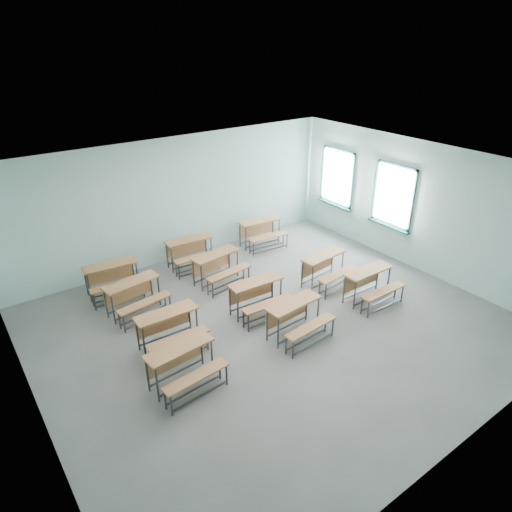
{
  "coord_description": "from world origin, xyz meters",
  "views": [
    {
      "loc": [
        -4.89,
        -6.09,
        5.51
      ],
      "look_at": [
        0.42,
        1.2,
        1.0
      ],
      "focal_mm": 32.0,
      "sensor_mm": 36.0,
      "label": 1
    }
  ],
  "objects_px": {
    "desk_unit_r3c0": "(112,275)",
    "desk_unit_r3c2": "(262,229)",
    "desk_unit_r2c0": "(135,293)",
    "desk_unit_r3c1": "(191,249)",
    "desk_unit_r0c2": "(371,281)",
    "desk_unit_r2c1": "(219,264)",
    "desk_unit_r0c0": "(184,362)",
    "desk_unit_r1c0": "(170,326)",
    "desk_unit_r1c1": "(259,293)",
    "desk_unit_r0c1": "(297,315)",
    "desk_unit_r1c2": "(327,266)"
  },
  "relations": [
    {
      "from": "desk_unit_r0c0",
      "to": "desk_unit_r3c0",
      "type": "height_order",
      "value": "same"
    },
    {
      "from": "desk_unit_r3c0",
      "to": "desk_unit_r1c1",
      "type": "bearing_deg",
      "value": -43.76
    },
    {
      "from": "desk_unit_r2c1",
      "to": "desk_unit_r3c0",
      "type": "distance_m",
      "value": 2.43
    },
    {
      "from": "desk_unit_r0c0",
      "to": "desk_unit_r3c0",
      "type": "bearing_deg",
      "value": 83.47
    },
    {
      "from": "desk_unit_r0c2",
      "to": "desk_unit_r3c0",
      "type": "height_order",
      "value": "same"
    },
    {
      "from": "desk_unit_r0c0",
      "to": "desk_unit_r1c1",
      "type": "relative_size",
      "value": 1.02
    },
    {
      "from": "desk_unit_r2c0",
      "to": "desk_unit_r1c2",
      "type": "bearing_deg",
      "value": -26.74
    },
    {
      "from": "desk_unit_r0c1",
      "to": "desk_unit_r2c0",
      "type": "relative_size",
      "value": 0.97
    },
    {
      "from": "desk_unit_r1c1",
      "to": "desk_unit_r0c1",
      "type": "bearing_deg",
      "value": -80.73
    },
    {
      "from": "desk_unit_r1c1",
      "to": "desk_unit_r1c2",
      "type": "relative_size",
      "value": 0.97
    },
    {
      "from": "desk_unit_r0c1",
      "to": "desk_unit_r2c1",
      "type": "xyz_separation_m",
      "value": [
        -0.11,
        2.72,
        0.0
      ]
    },
    {
      "from": "desk_unit_r2c0",
      "to": "desk_unit_r1c0",
      "type": "bearing_deg",
      "value": -94.81
    },
    {
      "from": "desk_unit_r1c0",
      "to": "desk_unit_r3c1",
      "type": "distance_m",
      "value": 3.32
    },
    {
      "from": "desk_unit_r1c2",
      "to": "desk_unit_r3c1",
      "type": "relative_size",
      "value": 1.01
    },
    {
      "from": "desk_unit_r2c1",
      "to": "desk_unit_r3c0",
      "type": "bearing_deg",
      "value": 150.17
    },
    {
      "from": "desk_unit_r1c1",
      "to": "desk_unit_r2c0",
      "type": "height_order",
      "value": "same"
    },
    {
      "from": "desk_unit_r0c0",
      "to": "desk_unit_r3c1",
      "type": "xyz_separation_m",
      "value": [
        2.22,
        3.78,
        0.0
      ]
    },
    {
      "from": "desk_unit_r1c2",
      "to": "desk_unit_r2c0",
      "type": "height_order",
      "value": "same"
    },
    {
      "from": "desk_unit_r1c1",
      "to": "desk_unit_r2c0",
      "type": "relative_size",
      "value": 0.96
    },
    {
      "from": "desk_unit_r0c2",
      "to": "desk_unit_r3c0",
      "type": "distance_m",
      "value": 5.81
    },
    {
      "from": "desk_unit_r0c1",
      "to": "desk_unit_r3c2",
      "type": "xyz_separation_m",
      "value": [
        1.97,
        3.8,
        0.0
      ]
    },
    {
      "from": "desk_unit_r3c2",
      "to": "desk_unit_r0c2",
      "type": "bearing_deg",
      "value": -81.52
    },
    {
      "from": "desk_unit_r0c0",
      "to": "desk_unit_r2c0",
      "type": "xyz_separation_m",
      "value": [
        0.22,
        2.58,
        0.0
      ]
    },
    {
      "from": "desk_unit_r0c2",
      "to": "desk_unit_r1c2",
      "type": "bearing_deg",
      "value": 104.18
    },
    {
      "from": "desk_unit_r3c0",
      "to": "desk_unit_r3c2",
      "type": "bearing_deg",
      "value": 7.03
    },
    {
      "from": "desk_unit_r1c1",
      "to": "desk_unit_r0c2",
      "type": "bearing_deg",
      "value": -21.74
    },
    {
      "from": "desk_unit_r2c0",
      "to": "desk_unit_r3c0",
      "type": "distance_m",
      "value": 1.04
    },
    {
      "from": "desk_unit_r0c0",
      "to": "desk_unit_r1c0",
      "type": "height_order",
      "value": "same"
    },
    {
      "from": "desk_unit_r0c0",
      "to": "desk_unit_r3c0",
      "type": "xyz_separation_m",
      "value": [
        0.11,
        3.61,
        0.0
      ]
    },
    {
      "from": "desk_unit_r1c1",
      "to": "desk_unit_r1c2",
      "type": "height_order",
      "value": "same"
    },
    {
      "from": "desk_unit_r0c0",
      "to": "desk_unit_r0c2",
      "type": "distance_m",
      "value": 4.64
    },
    {
      "from": "desk_unit_r2c1",
      "to": "desk_unit_r3c0",
      "type": "xyz_separation_m",
      "value": [
        -2.23,
        0.95,
        0.0
      ]
    },
    {
      "from": "desk_unit_r3c1",
      "to": "desk_unit_r3c2",
      "type": "xyz_separation_m",
      "value": [
        2.21,
        -0.04,
        0.0
      ]
    },
    {
      "from": "desk_unit_r1c2",
      "to": "desk_unit_r2c1",
      "type": "distance_m",
      "value": 2.56
    },
    {
      "from": "desk_unit_r0c2",
      "to": "desk_unit_r1c2",
      "type": "xyz_separation_m",
      "value": [
        -0.27,
        1.12,
        0.0
      ]
    },
    {
      "from": "desk_unit_r3c1",
      "to": "desk_unit_r3c2",
      "type": "distance_m",
      "value": 2.21
    },
    {
      "from": "desk_unit_r0c1",
      "to": "desk_unit_r1c2",
      "type": "bearing_deg",
      "value": 27.53
    },
    {
      "from": "desk_unit_r0c1",
      "to": "desk_unit_r3c2",
      "type": "height_order",
      "value": "same"
    },
    {
      "from": "desk_unit_r0c0",
      "to": "desk_unit_r1c1",
      "type": "height_order",
      "value": "same"
    },
    {
      "from": "desk_unit_r2c1",
      "to": "desk_unit_r3c1",
      "type": "xyz_separation_m",
      "value": [
        -0.13,
        1.12,
        0.0
      ]
    },
    {
      "from": "desk_unit_r0c1",
      "to": "desk_unit_r2c0",
      "type": "bearing_deg",
      "value": 126.41
    },
    {
      "from": "desk_unit_r0c2",
      "to": "desk_unit_r2c1",
      "type": "relative_size",
      "value": 0.94
    },
    {
      "from": "desk_unit_r0c0",
      "to": "desk_unit_r2c0",
      "type": "bearing_deg",
      "value": 80.43
    },
    {
      "from": "desk_unit_r1c2",
      "to": "desk_unit_r2c1",
      "type": "xyz_separation_m",
      "value": [
        -2.03,
        1.55,
        0.0
      ]
    },
    {
      "from": "desk_unit_r1c2",
      "to": "desk_unit_r3c1",
      "type": "distance_m",
      "value": 3.43
    },
    {
      "from": "desk_unit_r0c0",
      "to": "desk_unit_r0c1",
      "type": "xyz_separation_m",
      "value": [
        2.45,
        -0.06,
        0.0
      ]
    },
    {
      "from": "desk_unit_r2c0",
      "to": "desk_unit_r3c2",
      "type": "bearing_deg",
      "value": 8.16
    },
    {
      "from": "desk_unit_r0c0",
      "to": "desk_unit_r2c1",
      "type": "distance_m",
      "value": 3.54
    },
    {
      "from": "desk_unit_r1c0",
      "to": "desk_unit_r3c1",
      "type": "height_order",
      "value": "same"
    },
    {
      "from": "desk_unit_r0c0",
      "to": "desk_unit_r3c1",
      "type": "bearing_deg",
      "value": 54.81
    }
  ]
}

